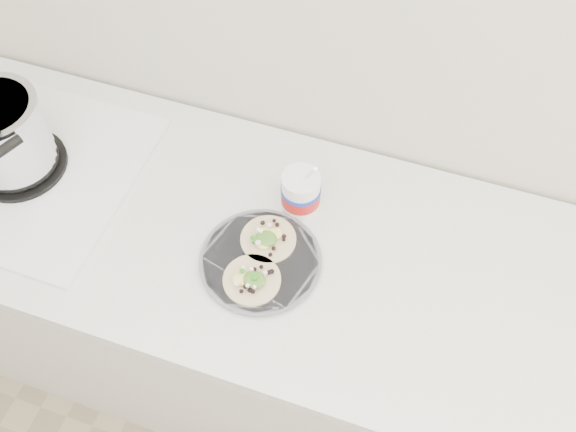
% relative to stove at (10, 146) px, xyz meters
% --- Properties ---
extents(counter, '(2.44, 0.66, 0.90)m').
position_rel_stove_xyz_m(counter, '(0.80, 0.02, -0.54)').
color(counter, silver).
rests_on(counter, ground).
extents(stove, '(0.56, 0.52, 0.27)m').
position_rel_stove_xyz_m(stove, '(0.00, 0.00, 0.00)').
color(stove, silver).
rests_on(stove, counter).
extents(taco_plate, '(0.27, 0.27, 0.04)m').
position_rel_stove_xyz_m(taco_plate, '(0.64, -0.06, -0.07)').
color(taco_plate, '#5D5D64').
rests_on(taco_plate, counter).
extents(tub, '(0.09, 0.09, 0.21)m').
position_rel_stove_xyz_m(tub, '(0.68, 0.12, -0.02)').
color(tub, white).
rests_on(tub, counter).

